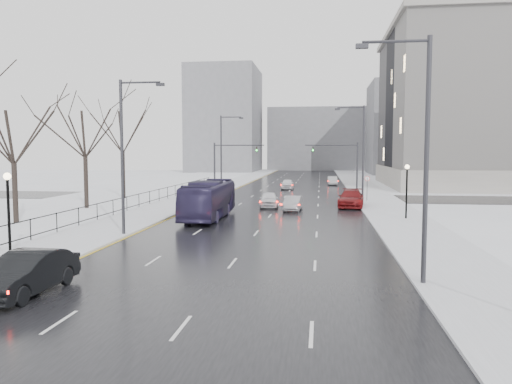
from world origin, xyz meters
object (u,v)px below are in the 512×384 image
at_px(tree_park_e, 124,199).
at_px(streetlight_r_mid, 361,150).
at_px(sedan_center_near, 269,199).
at_px(sedan_right_distant, 332,181).
at_px(sedan_right_near, 293,203).
at_px(sedan_left_near, 27,273).
at_px(mast_signal_left, 223,163).
at_px(streetlight_r_near, 421,148).
at_px(mast_signal_right, 348,163).
at_px(streetlight_l_near, 125,149).
at_px(bus, 209,199).
at_px(lamppost_r_mid, 407,183).
at_px(lamppost_l, 8,203).
at_px(streetlight_l_far, 223,150).
at_px(sedan_right_far, 351,198).
at_px(tree_park_c, 16,224).
at_px(sedan_center_far, 287,184).
at_px(tree_park_d, 87,209).

relative_size(tree_park_e, streetlight_r_mid, 1.35).
relative_size(tree_park_e, sedan_center_near, 3.04).
bearing_deg(sedan_center_near, sedan_right_distant, 73.36).
distance_m(sedan_right_near, sedan_right_distant, 36.07).
bearing_deg(sedan_left_near, mast_signal_left, 92.89).
bearing_deg(streetlight_r_near, mast_signal_right, 91.27).
xyz_separation_m(streetlight_l_near, bus, (3.37, 9.04, -4.05)).
bearing_deg(bus, streetlight_r_near, -56.66).
distance_m(sedan_left_near, sedan_right_near, 29.51).
bearing_deg(lamppost_r_mid, sedan_center_near, 147.14).
bearing_deg(lamppost_l, tree_park_e, 102.68).
relative_size(streetlight_r_near, streetlight_l_far, 1.00).
distance_m(lamppost_l, bus, 18.18).
relative_size(sedan_right_near, sedan_right_far, 0.70).
height_order(tree_park_e, sedan_right_far, tree_park_e).
xyz_separation_m(mast_signal_left, sedan_right_distant, (13.45, 22.82, -3.38)).
xyz_separation_m(tree_park_c, sedan_right_distant, (24.63, 46.81, 0.73)).
distance_m(tree_park_c, streetlight_r_near, 30.64).
relative_size(tree_park_c, sedan_right_distant, 2.74).
distance_m(streetlight_r_mid, sedan_center_far, 23.16).
bearing_deg(lamppost_l, sedan_left_near, -51.44).
xyz_separation_m(streetlight_r_near, sedan_right_distant, (-2.04, 60.81, -4.89)).
height_order(tree_park_e, sedan_left_near, tree_park_e).
relative_size(tree_park_e, mast_signal_left, 2.08).
bearing_deg(streetlight_r_mid, sedan_center_far, 112.50).
relative_size(tree_park_c, streetlight_l_far, 1.15).
xyz_separation_m(streetlight_l_far, sedan_right_distant, (14.29, 18.81, -4.89)).
height_order(lamppost_r_mid, sedan_right_far, lamppost_r_mid).
relative_size(tree_park_c, sedan_left_near, 2.33).
distance_m(tree_park_e, sedan_left_near, 38.92).
xyz_separation_m(streetlight_l_near, sedan_right_far, (15.37, 18.68, -4.73)).
relative_size(streetlight_l_far, sedan_center_near, 2.26).
bearing_deg(tree_park_c, sedan_right_near, 28.58).
bearing_deg(streetlight_r_near, sedan_center_far, 99.66).
xyz_separation_m(sedan_left_near, sedan_center_near, (6.09, 30.81, -0.06)).
xyz_separation_m(sedan_left_near, sedan_right_near, (8.56, 28.24, -0.14)).
distance_m(streetlight_r_near, sedan_right_distant, 61.04).
height_order(tree_park_c, tree_park_d, tree_park_d).
bearing_deg(tree_park_c, sedan_center_near, 37.45).
relative_size(streetlight_r_near, streetlight_l_near, 1.00).
relative_size(tree_park_c, lamppost_l, 2.69).
relative_size(streetlight_r_near, sedan_right_near, 2.44).
relative_size(lamppost_r_mid, mast_signal_left, 0.66).
bearing_deg(sedan_right_distant, streetlight_l_near, -107.48).
xyz_separation_m(mast_signal_left, sedan_right_far, (14.53, -9.32, -3.22)).
bearing_deg(tree_park_e, sedan_right_near, -24.27).
bearing_deg(tree_park_e, sedan_right_distant, 47.79).
bearing_deg(sedan_right_far, streetlight_r_mid, 59.54).
distance_m(tree_park_e, mast_signal_left, 12.29).
bearing_deg(tree_park_d, sedan_center_near, 11.90).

